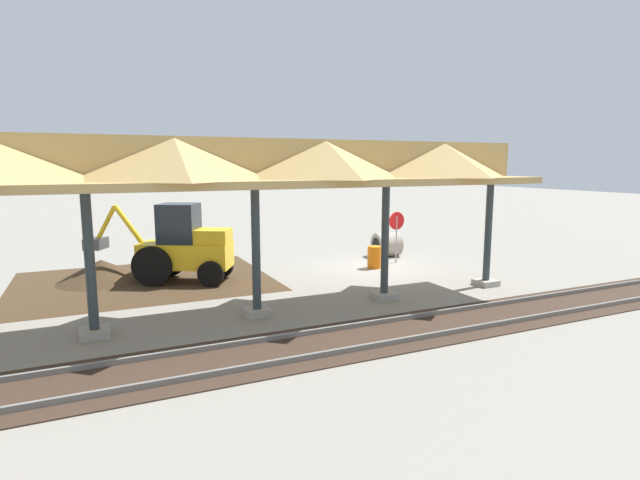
{
  "coord_description": "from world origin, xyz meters",
  "views": [
    {
      "loc": [
        10.49,
        17.35,
        4.22
      ],
      "look_at": [
        3.34,
        1.86,
        1.6
      ],
      "focal_mm": 28.0,
      "sensor_mm": 36.0,
      "label": 1
    }
  ],
  "objects_px": {
    "traffic_barrel": "(374,257)",
    "concrete_pipe": "(387,245)",
    "backhoe": "(181,247)",
    "stop_sign": "(397,226)"
  },
  "relations": [
    {
      "from": "concrete_pipe",
      "to": "traffic_barrel",
      "type": "xyz_separation_m",
      "value": [
        1.86,
        2.0,
        -0.1
      ]
    },
    {
      "from": "stop_sign",
      "to": "traffic_barrel",
      "type": "height_order",
      "value": "stop_sign"
    },
    {
      "from": "concrete_pipe",
      "to": "traffic_barrel",
      "type": "distance_m",
      "value": 2.73
    },
    {
      "from": "backhoe",
      "to": "concrete_pipe",
      "type": "relative_size",
      "value": 4.33
    },
    {
      "from": "backhoe",
      "to": "concrete_pipe",
      "type": "bearing_deg",
      "value": -173.15
    },
    {
      "from": "concrete_pipe",
      "to": "stop_sign",
      "type": "bearing_deg",
      "value": 72.86
    },
    {
      "from": "backhoe",
      "to": "concrete_pipe",
      "type": "distance_m",
      "value": 9.46
    },
    {
      "from": "backhoe",
      "to": "traffic_barrel",
      "type": "relative_size",
      "value": 5.66
    },
    {
      "from": "stop_sign",
      "to": "backhoe",
      "type": "xyz_separation_m",
      "value": [
        8.92,
        -0.31,
        -0.31
      ]
    },
    {
      "from": "traffic_barrel",
      "to": "concrete_pipe",
      "type": "bearing_deg",
      "value": -132.85
    }
  ]
}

